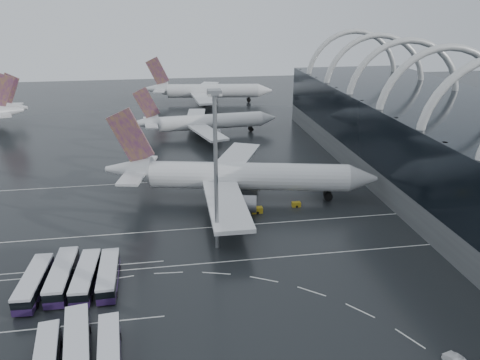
{
  "coord_description": "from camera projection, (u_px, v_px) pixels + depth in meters",
  "views": [
    {
      "loc": [
        -8.0,
        -74.98,
        44.47
      ],
      "look_at": [
        7.31,
        20.14,
        7.0
      ],
      "focal_mm": 35.0,
      "sensor_mm": 36.0,
      "label": 1
    }
  ],
  "objects": [
    {
      "name": "lane_marking_near",
      "position": [
        220.0,
        262.0,
        84.45
      ],
      "size": [
        120.0,
        0.25,
        0.01
      ],
      "primitive_type": "cube",
      "color": "silver",
      "rests_on": "ground"
    },
    {
      "name": "ground",
      "position": [
        218.0,
        257.0,
        86.3
      ],
      "size": [
        420.0,
        420.0,
        0.0
      ],
      "primitive_type": "plane",
      "color": "black",
      "rests_on": "ground"
    },
    {
      "name": "floodlight_mast",
      "position": [
        216.0,
        153.0,
        82.57
      ],
      "size": [
        2.31,
        2.31,
        30.19
      ],
      "color": "gray",
      "rests_on": "ground"
    },
    {
      "name": "bus_row_far_a",
      "position": [
        47.0,
        359.0,
        59.42
      ],
      "size": [
        4.34,
        12.55,
        3.03
      ],
      "rotation": [
        0.0,
        0.0,
        1.7
      ],
      "color": "#2A143E",
      "rests_on": "ground"
    },
    {
      "name": "bus_bay_line_north",
      "position": [
        84.0,
        268.0,
        82.74
      ],
      "size": [
        28.0,
        0.25,
        0.01
      ],
      "primitive_type": "cube",
      "color": "silver",
      "rests_on": "ground"
    },
    {
      "name": "gse_cart_belly_c",
      "position": [
        257.0,
        210.0,
        103.73
      ],
      "size": [
        2.39,
        1.41,
        1.31
      ],
      "primitive_type": "cube",
      "color": "#AD8D17",
      "rests_on": "ground"
    },
    {
      "name": "lane_marking_mid",
      "position": [
        212.0,
        227.0,
        97.34
      ],
      "size": [
        120.0,
        0.25,
        0.01
      ],
      "primitive_type": "cube",
      "color": "silver",
      "rests_on": "ground"
    },
    {
      "name": "bus_row_near_b",
      "position": [
        62.0,
        276.0,
        76.86
      ],
      "size": [
        3.52,
        14.05,
        3.45
      ],
      "rotation": [
        0.0,
        0.0,
        1.56
      ],
      "color": "#2A143E",
      "rests_on": "ground"
    },
    {
      "name": "bus_row_far_b",
      "position": [
        77.0,
        345.0,
        61.57
      ],
      "size": [
        5.13,
        14.07,
        3.39
      ],
      "rotation": [
        0.0,
        0.0,
        1.72
      ],
      "color": "#2A143E",
      "rests_on": "ground"
    },
    {
      "name": "bus_row_near_d",
      "position": [
        109.0,
        275.0,
        77.39
      ],
      "size": [
        3.29,
        12.95,
        3.17
      ],
      "rotation": [
        0.0,
        0.0,
        1.59
      ],
      "color": "#2A143E",
      "rests_on": "ground"
    },
    {
      "name": "gse_cart_belly_a",
      "position": [
        296.0,
        204.0,
        106.88
      ],
      "size": [
        1.97,
        1.16,
        1.07
      ],
      "primitive_type": "cube",
      "color": "#AD8D17",
      "rests_on": "ground"
    },
    {
      "name": "bus_row_near_a",
      "position": [
        34.0,
        283.0,
        75.11
      ],
      "size": [
        3.7,
        13.63,
        3.32
      ],
      "rotation": [
        0.0,
        0.0,
        1.52
      ],
      "color": "#2A143E",
      "rests_on": "ground"
    },
    {
      "name": "airliner_main",
      "position": [
        235.0,
        177.0,
        109.72
      ],
      "size": [
        63.55,
        54.85,
        21.65
      ],
      "rotation": [
        0.0,
        0.0,
        -0.21
      ],
      "color": "silver",
      "rests_on": "ground"
    },
    {
      "name": "gse_cart_belly_e",
      "position": [
        256.0,
        184.0,
        118.74
      ],
      "size": [
        2.12,
        1.25,
        1.16
      ],
      "primitive_type": "cube",
      "color": "#AD8D17",
      "rests_on": "ground"
    },
    {
      "name": "airliner_gate_c",
      "position": [
        206.0,
        91.0,
        212.16
      ],
      "size": [
        57.94,
        53.04,
        20.63
      ],
      "rotation": [
        0.0,
        0.0,
        -0.13
      ],
      "color": "silver",
      "rests_on": "ground"
    },
    {
      "name": "airliner_gate_b",
      "position": [
        203.0,
        122.0,
        161.91
      ],
      "size": [
        50.57,
        45.31,
        17.55
      ],
      "rotation": [
        0.0,
        0.0,
        0.09
      ],
      "color": "silver",
      "rests_on": "ground"
    },
    {
      "name": "bus_bay_line_south",
      "position": [
        67.0,
        326.0,
        68.02
      ],
      "size": [
        28.0,
        0.25,
        0.01
      ],
      "primitive_type": "cube",
      "color": "silver",
      "rests_on": "ground"
    },
    {
      "name": "terminal",
      "position": [
        468.0,
        152.0,
        109.72
      ],
      "size": [
        42.0,
        160.0,
        34.9
      ],
      "color": "#5C5F61",
      "rests_on": "ground"
    },
    {
      "name": "bus_row_far_c",
      "position": [
        109.0,
        350.0,
        60.89
      ],
      "size": [
        3.89,
        12.52,
        3.03
      ],
      "rotation": [
        0.0,
        0.0,
        1.66
      ],
      "color": "#2A143E",
      "rests_on": "ground"
    },
    {
      "name": "bus_row_near_c",
      "position": [
        86.0,
        277.0,
        76.7
      ],
      "size": [
        3.54,
        13.46,
        3.29
      ],
      "rotation": [
        0.0,
        0.0,
        1.54
      ],
      "color": "#2A143E",
      "rests_on": "ground"
    },
    {
      "name": "lane_marking_far",
      "position": [
        201.0,
        179.0,
        123.1
      ],
      "size": [
        120.0,
        0.25,
        0.01
      ],
      "primitive_type": "cube",
      "color": "silver",
      "rests_on": "ground"
    }
  ]
}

